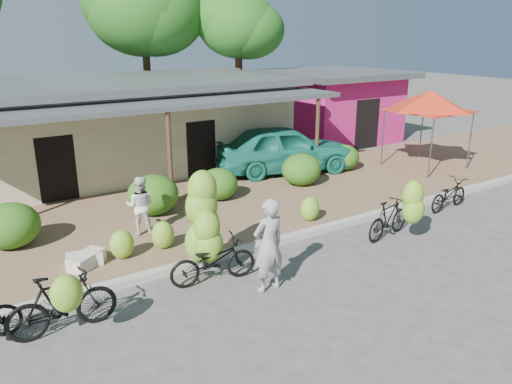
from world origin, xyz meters
The scene contains 25 objects.
ground centered at (0.00, 0.00, 0.00)m, with size 100.00×100.00×0.00m, color #484643.
sidewalk centered at (0.00, 5.00, 0.06)m, with size 60.00×6.00×0.12m, color olive.
curb centered at (0.00, 2.00, 0.07)m, with size 60.00×0.25×0.15m, color #A8A399.
shop_main centered at (0.00, 10.93, 1.72)m, with size 13.00×8.50×3.35m.
shop_pink centered at (10.50, 10.99, 1.67)m, with size 6.00×6.00×3.25m.
tree_center_right centered at (3.31, 16.61, 6.04)m, with size 5.34×5.23×8.03m.
tree_near_right centered at (7.31, 14.61, 5.40)m, with size 4.10×3.90×6.93m.
hedge_1 centered at (-4.56, 5.07, 0.66)m, with size 1.39×1.25×1.09m, color #285413.
hedge_2 centered at (-0.87, 5.37, 0.68)m, with size 1.44×1.30×1.13m, color #285413.
hedge_3 centered at (1.26, 5.51, 0.60)m, with size 1.24×1.12×0.97m, color #285413.
hedge_4 centered at (4.33, 5.34, 0.65)m, with size 1.36×1.23×1.06m, color #285413.
hedge_5 centered at (6.82, 6.00, 0.59)m, with size 1.20×1.08×0.94m, color #285413.
red_canopy centered at (9.67, 4.65, 2.61)m, with size 3.50×3.50×2.86m.
bike_left centered at (-4.34, 0.85, 0.62)m, with size 1.88×1.16×1.38m.
bike_center centered at (-1.27, 1.40, 0.90)m, with size 1.93×1.33×2.29m.
bike_right centered at (3.59, 0.60, 0.71)m, with size 1.73×1.26×1.65m.
bike_far_right centered at (6.65, 1.32, 0.45)m, with size 1.77×0.77×0.90m.
loose_banana_a centered at (-2.58, 3.04, 0.46)m, with size 0.54×0.46×0.68m, color #83AF2B.
loose_banana_b centered at (-1.59, 3.04, 0.46)m, with size 0.54×0.46×0.68m, color #83AF2B.
loose_banana_c centered at (2.44, 2.57, 0.46)m, with size 0.54×0.46×0.67m, color #83AF2B.
sack_near centered at (-3.37, 3.06, 0.27)m, with size 0.85×0.40×0.30m, color beige.
sack_far centered at (-3.39, 3.15, 0.26)m, with size 0.75×0.38×0.28m, color beige.
vendor centered at (-0.52, 0.23, 0.97)m, with size 0.71×0.47×1.95m, color gray.
bystander centered at (-1.68, 4.19, 0.87)m, with size 0.73×0.56×1.49m, color silver.
teal_van centered at (4.83, 7.00, 0.98)m, with size 2.03×5.04×1.72m, color #1A7562.
Camera 1 is at (-5.69, -7.21, 4.98)m, focal length 35.00 mm.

